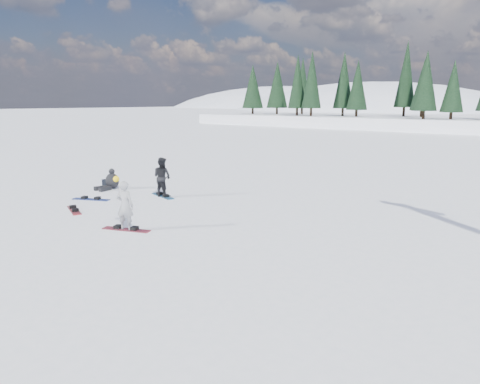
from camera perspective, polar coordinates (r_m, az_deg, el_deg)
name	(u,v)px	position (r m, az deg, el deg)	size (l,w,h in m)	color
ground	(137,220)	(15.36, -12.49, -3.38)	(420.00, 420.00, 0.00)	white
snowboarder_woman	(125,205)	(14.10, -13.86, -1.58)	(0.63, 0.53, 1.62)	#A4A5AA
snowboarder_man	(162,177)	(18.80, -9.48, 1.82)	(0.76, 0.60, 1.57)	black
seated_rider	(111,181)	(20.95, -15.44, 1.28)	(0.64, 1.05, 0.89)	black
gear_bag	(107,183)	(21.69, -15.91, 1.06)	(0.45, 0.30, 0.30)	black
snowboard_woman	(126,230)	(14.27, -13.71, -4.48)	(1.50, 0.28, 0.03)	maroon
snowboard_man	(163,196)	(18.94, -9.41, -0.49)	(1.50, 0.28, 0.03)	#195B8C
snowboard_loose_b	(74,210)	(17.28, -19.57, -2.10)	(1.50, 0.28, 0.03)	maroon
snowboard_loose_c	(91,199)	(18.95, -17.70, -0.86)	(1.50, 0.28, 0.03)	navy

